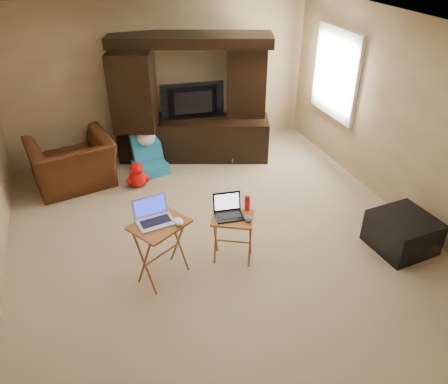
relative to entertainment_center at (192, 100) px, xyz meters
name	(u,v)px	position (x,y,z in m)	size (l,w,h in m)	color
floor	(219,238)	(-0.37, -2.27, -1.00)	(5.50, 5.50, 0.00)	tan
ceiling	(217,31)	(-0.37, -2.27, 1.50)	(5.50, 5.50, 0.00)	silver
wall_back	(162,77)	(-0.37, 0.48, 0.25)	(5.00, 5.00, 0.00)	tan
wall_front	(368,338)	(-0.37, -5.02, 0.25)	(5.00, 5.00, 0.00)	tan
wall_right	(403,119)	(2.13, -2.27, 0.25)	(5.50, 5.50, 0.00)	tan
window_pane	(337,73)	(2.11, -0.72, 0.40)	(1.20, 1.20, 0.00)	white
window_frame	(336,74)	(2.09, -0.72, 0.40)	(0.06, 1.14, 1.34)	white
entertainment_center	(192,100)	(0.00, 0.00, 0.00)	(2.43, 0.61, 1.99)	black
television	(193,103)	(0.00, -0.04, -0.04)	(1.01, 0.13, 0.58)	black
recliner	(73,163)	(-1.95, -0.31, -0.63)	(1.13, 0.99, 0.74)	#49240F
child_rocker	(149,155)	(-0.82, -0.31, -0.68)	(0.47, 0.54, 0.63)	teal
plush_toy	(137,174)	(-1.08, -0.67, -0.79)	(0.36, 0.30, 0.40)	red
push_toy	(242,146)	(0.73, -0.33, -0.79)	(0.56, 0.40, 0.42)	blue
ottoman	(402,233)	(1.66, -3.19, -0.78)	(0.66, 0.66, 0.43)	black
tray_table_left	(162,251)	(-1.17, -2.71, -0.64)	(0.55, 0.44, 0.72)	brown
tray_table_right	(233,238)	(-0.34, -2.70, -0.70)	(0.46, 0.37, 0.60)	#945723
laptop_left	(155,213)	(-1.20, -2.68, -0.16)	(0.38, 0.31, 0.24)	#B4B4B9
laptop_right	(229,208)	(-0.38, -2.68, -0.28)	(0.31, 0.26, 0.24)	black
mouse_left	(179,222)	(-0.98, -2.78, -0.25)	(0.09, 0.15, 0.06)	white
mouse_right	(248,219)	(-0.21, -2.82, -0.37)	(0.08, 0.12, 0.05)	#3E3F43
water_bottle	(247,203)	(-0.14, -2.62, -0.31)	(0.06, 0.06, 0.18)	#B90B0D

